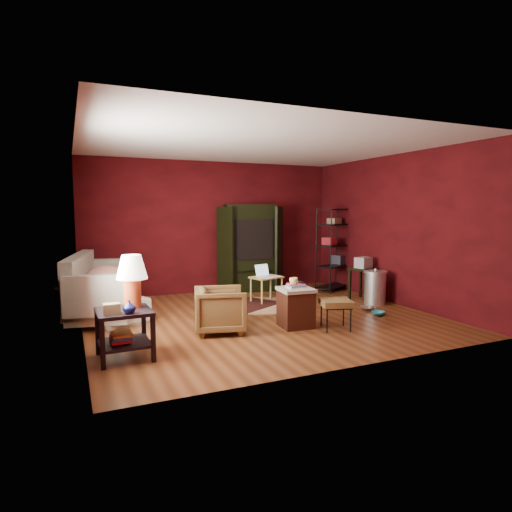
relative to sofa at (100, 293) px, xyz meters
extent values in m
cube|color=brown|center=(2.44, -1.15, -0.39)|extent=(5.50, 5.00, 0.02)
cube|color=white|center=(2.44, -1.15, 2.43)|extent=(5.50, 5.00, 0.02)
cube|color=#4E0B0E|center=(2.44, 1.36, 1.02)|extent=(5.50, 0.02, 2.80)
cube|color=#4E0B0E|center=(2.44, -3.66, 1.02)|extent=(5.50, 0.02, 2.80)
cube|color=#4E0B0E|center=(-0.32, -1.15, 1.02)|extent=(0.02, 5.00, 2.80)
cube|color=#4E0B0E|center=(5.20, -1.15, 1.02)|extent=(0.02, 5.00, 2.80)
cube|color=white|center=(-0.29, -2.15, 1.22)|extent=(0.02, 1.20, 1.40)
imported|color=#A9A492|center=(0.00, 0.00, 0.00)|extent=(1.26, 2.03, 0.76)
imported|color=black|center=(1.54, -1.71, -0.02)|extent=(0.81, 0.84, 0.72)
imported|color=#AFB2B6|center=(4.37, -1.49, -0.25)|extent=(0.26, 0.14, 0.26)
imported|color=#29ABC3|center=(4.29, -1.87, -0.27)|extent=(0.23, 0.14, 0.22)
imported|color=#0D0F43|center=(0.16, -2.51, 0.28)|extent=(0.18, 0.19, 0.15)
imported|color=#FFEC7C|center=(2.61, -1.95, 0.35)|extent=(0.15, 0.13, 0.13)
cube|color=black|center=(0.12, -2.31, 0.19)|extent=(0.64, 0.64, 0.04)
cube|color=black|center=(0.12, -2.31, -0.20)|extent=(0.60, 0.60, 0.03)
cube|color=black|center=(-0.15, -2.59, -0.09)|extent=(0.05, 0.05, 0.58)
cube|color=black|center=(0.41, -2.58, -0.09)|extent=(0.05, 0.05, 0.58)
cube|color=black|center=(-0.16, -2.04, -0.09)|extent=(0.05, 0.05, 0.58)
cube|color=black|center=(0.39, -2.02, -0.09)|extent=(0.05, 0.05, 0.58)
cylinder|color=#D55126|center=(0.24, -2.20, 0.38)|extent=(0.21, 0.21, 0.35)
cone|color=#F2E5C6|center=(0.24, -2.20, 0.71)|extent=(0.38, 0.38, 0.29)
cube|color=olive|center=(-0.03, -2.47, 0.27)|extent=(0.19, 0.13, 0.12)
cube|color=#CF3347|center=(0.07, -2.31, -0.15)|extent=(0.24, 0.30, 0.03)
cube|color=#3395CF|center=(0.08, -2.31, -0.11)|extent=(0.24, 0.30, 0.03)
cube|color=#E9BB4D|center=(0.09, -2.31, -0.08)|extent=(0.24, 0.30, 0.03)
cube|color=#A9A492|center=(0.07, 0.00, -0.08)|extent=(1.25, 2.20, 0.44)
cube|color=#A9A492|center=(-0.31, 0.07, 0.22)|extent=(0.59, 2.07, 0.87)
cube|color=#A9A492|center=(-0.13, -1.01, 0.16)|extent=(0.89, 0.36, 0.60)
cube|color=#A9A492|center=(0.26, 1.02, 0.16)|extent=(0.89, 0.36, 0.60)
ellipsoid|color=red|center=(0.01, -0.60, 0.27)|extent=(0.66, 0.66, 0.31)
ellipsoid|color=red|center=(0.12, -0.01, 0.29)|extent=(0.74, 0.74, 0.35)
ellipsoid|color=#A9A492|center=(0.23, 0.53, 0.25)|extent=(0.61, 0.61, 0.28)
cube|color=#441B0F|center=(2.67, -1.92, -0.11)|extent=(0.50, 0.50, 0.55)
cube|color=#A9A492|center=(2.67, -1.92, 0.19)|extent=(0.53, 0.53, 0.05)
cube|color=beige|center=(2.67, -1.92, 0.23)|extent=(0.28, 0.23, 0.02)
cube|color=#4F91B9|center=(2.67, -1.92, 0.25)|extent=(0.26, 0.20, 0.02)
cube|color=#D44F5F|center=(2.67, -1.92, 0.27)|extent=(0.27, 0.23, 0.02)
cube|color=black|center=(2.76, -1.89, 0.29)|extent=(0.09, 0.17, 0.02)
cube|color=black|center=(3.15, -2.28, 0.02)|extent=(0.55, 0.55, 0.09)
cube|color=black|center=(3.15, -2.28, -0.03)|extent=(0.50, 0.50, 0.02)
cylinder|color=black|center=(2.93, -2.39, -0.20)|extent=(0.03, 0.03, 0.36)
cylinder|color=black|center=(3.26, -2.50, -0.20)|extent=(0.03, 0.03, 0.36)
cylinder|color=black|center=(3.04, -2.06, -0.20)|extent=(0.03, 0.03, 0.36)
cylinder|color=black|center=(3.37, -2.17, -0.20)|extent=(0.03, 0.03, 0.36)
cylinder|color=beige|center=(2.84, -0.40, -0.38)|extent=(1.91, 1.91, 0.01)
cube|color=#441712|center=(2.52, -0.31, -0.37)|extent=(1.48, 1.32, 0.01)
cube|color=#D6C262|center=(3.01, -0.14, 0.10)|extent=(0.67, 0.54, 0.03)
cylinder|color=#D6C262|center=(2.82, -0.37, -0.14)|extent=(0.04, 0.04, 0.48)
cylinder|color=#D6C262|center=(3.30, -0.24, -0.14)|extent=(0.04, 0.04, 0.48)
cylinder|color=#D6C262|center=(2.73, -0.05, -0.14)|extent=(0.04, 0.04, 0.48)
cylinder|color=#D6C262|center=(3.21, 0.08, -0.14)|extent=(0.04, 0.04, 0.48)
cube|color=silver|center=(3.01, -0.12, 0.12)|extent=(0.35, 0.29, 0.02)
cube|color=silver|center=(2.98, -0.01, 0.23)|extent=(0.32, 0.15, 0.21)
cube|color=white|center=(2.93, -0.27, 0.12)|extent=(0.31, 0.35, 0.00)
cube|color=white|center=(3.17, -0.19, 0.12)|extent=(0.23, 0.31, 0.00)
cube|color=black|center=(3.20, 1.13, 0.56)|extent=(1.16, 0.74, 1.89)
cube|color=black|center=(3.18, 1.04, 0.76)|extent=(0.95, 0.57, 0.84)
cube|color=black|center=(2.57, 0.94, 0.56)|extent=(0.25, 0.42, 1.79)
cube|color=black|center=(3.75, 0.78, 0.56)|extent=(0.34, 0.36, 1.79)
cube|color=#2B2D30|center=(3.19, 1.09, 0.66)|extent=(0.68, 0.58, 0.52)
cube|color=black|center=(3.16, 0.83, 0.66)|extent=(0.49, 0.08, 0.40)
cube|color=black|center=(3.19, 1.09, 0.07)|extent=(0.95, 0.62, 0.05)
cylinder|color=black|center=(4.58, 0.02, 0.52)|extent=(0.03, 0.03, 1.80)
cylinder|color=black|center=(5.34, 0.37, 0.52)|extent=(0.03, 0.03, 1.80)
cylinder|color=black|center=(4.43, 0.34, 0.52)|extent=(0.03, 0.03, 1.80)
cylinder|color=black|center=(5.19, 0.70, 0.52)|extent=(0.03, 0.03, 1.80)
cube|color=black|center=(4.88, 0.36, -0.28)|extent=(0.96, 0.72, 0.03)
cube|color=black|center=(4.88, 0.36, 0.17)|extent=(0.96, 0.72, 0.03)
cube|color=black|center=(4.88, 0.36, 0.62)|extent=(0.96, 0.72, 0.03)
cube|color=black|center=(4.88, 0.36, 1.07)|extent=(0.96, 0.72, 0.03)
cube|color=black|center=(4.88, 0.36, 1.40)|extent=(0.96, 0.72, 0.03)
cube|color=maroon|center=(4.70, 0.27, 0.72)|extent=(0.29, 0.31, 0.16)
cube|color=#353642|center=(5.06, 0.44, 0.29)|extent=(0.33, 0.33, 0.20)
cube|color=#856650|center=(4.88, 0.36, 1.15)|extent=(0.36, 0.31, 0.12)
cube|color=black|center=(4.85, -0.72, 0.23)|extent=(0.53, 0.53, 0.04)
cube|color=black|center=(4.73, -0.94, -0.08)|extent=(0.05, 0.05, 0.61)
cube|color=black|center=(5.08, -0.84, -0.08)|extent=(0.05, 0.05, 0.61)
cube|color=black|center=(4.63, -0.60, -0.08)|extent=(0.05, 0.05, 0.61)
cube|color=black|center=(4.97, -0.49, -0.08)|extent=(0.05, 0.05, 0.61)
cube|color=#B8B8BC|center=(4.85, -0.72, 0.36)|extent=(0.35, 0.31, 0.21)
cylinder|color=white|center=(4.81, -1.14, -0.09)|extent=(0.43, 0.43, 0.59)
cylinder|color=white|center=(4.81, -1.14, 0.23)|extent=(0.48, 0.48, 0.04)
sphere|color=white|center=(4.81, -1.14, 0.27)|extent=(0.07, 0.07, 0.06)
camera|label=1|loc=(-0.45, -7.49, 1.39)|focal=30.00mm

